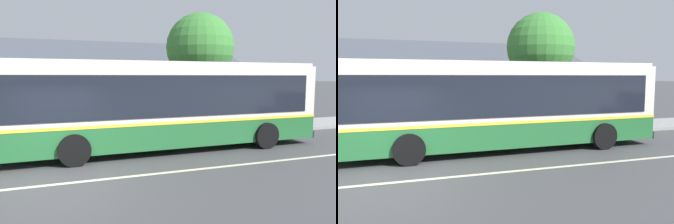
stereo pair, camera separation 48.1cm
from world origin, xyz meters
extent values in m
plane|color=#424244|center=(0.00, 0.00, 0.00)|extent=(300.00, 300.00, 0.00)
cube|color=gray|center=(0.00, 6.00, 0.07)|extent=(60.00, 3.00, 0.15)
cube|color=beige|center=(0.00, 0.00, 0.00)|extent=(60.00, 0.16, 0.01)
cube|color=beige|center=(0.20, 14.48, 1.63)|extent=(22.84, 10.00, 3.25)
cube|color=#424751|center=(0.20, 11.98, 4.17)|extent=(23.44, 5.06, 1.98)
cube|color=#424751|center=(0.20, 16.98, 4.17)|extent=(23.44, 5.06, 1.98)
cube|color=black|center=(-2.46, 9.45, 1.79)|extent=(1.10, 0.06, 1.30)
cube|color=black|center=(2.87, 9.45, 1.79)|extent=(1.10, 0.06, 1.30)
cube|color=black|center=(8.20, 9.45, 1.79)|extent=(1.10, 0.06, 1.30)
cube|color=#4C3323|center=(3.63, 9.45, 1.05)|extent=(1.00, 0.06, 2.10)
cube|color=#236633|center=(3.78, 2.90, 0.70)|extent=(12.14, 2.66, 0.85)
cube|color=yellow|center=(3.78, 2.90, 1.18)|extent=(12.16, 2.68, 0.10)
cube|color=silver|center=(3.78, 2.90, 2.19)|extent=(12.14, 2.66, 1.91)
cube|color=silver|center=(3.78, 2.90, 3.20)|extent=(11.90, 2.53, 0.12)
cube|color=black|center=(3.76, 4.16, 2.09)|extent=(11.14, 0.18, 1.41)
cube|color=black|center=(3.79, 1.64, 2.09)|extent=(11.14, 0.18, 1.41)
cube|color=black|center=(9.85, 2.98, 2.09)|extent=(0.07, 2.20, 1.41)
cube|color=black|center=(9.85, 2.98, 3.00)|extent=(0.06, 1.75, 0.24)
cube|color=black|center=(9.87, 2.98, 0.40)|extent=(0.11, 2.50, 0.28)
cube|color=#B21919|center=(2.25, 4.15, 0.70)|extent=(3.39, 0.08, 0.60)
cube|color=black|center=(8.48, 4.23, 1.53)|extent=(0.90, 0.04, 2.52)
cylinder|color=black|center=(7.51, 4.20, 0.50)|extent=(1.00, 0.29, 1.00)
cylinder|color=black|center=(7.55, 1.70, 0.50)|extent=(1.00, 0.29, 1.00)
cylinder|color=black|center=(0.43, 4.11, 0.50)|extent=(1.00, 0.29, 1.00)
cylinder|color=black|center=(0.47, 1.61, 0.50)|extent=(1.00, 0.29, 1.00)
cylinder|color=#4C3828|center=(7.29, 7.07, 1.55)|extent=(0.42, 0.42, 3.10)
sphere|color=#387A33|center=(7.29, 7.07, 4.25)|extent=(3.54, 3.54, 3.54)
cylinder|color=gray|center=(9.87, 5.00, 1.35)|extent=(0.07, 0.07, 2.40)
cube|color=#1959A5|center=(9.87, 4.98, 2.30)|extent=(0.36, 0.03, 0.48)
camera|label=1|loc=(-0.22, -8.59, 2.74)|focal=35.00mm
camera|label=2|loc=(0.24, -8.75, 2.74)|focal=35.00mm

